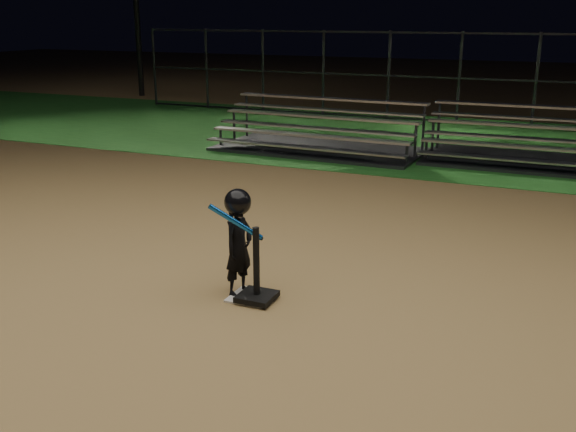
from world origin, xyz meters
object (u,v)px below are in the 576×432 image
(bleacher_right, at_px, (540,154))
(home_plate, at_px, (252,297))
(batting_tee, at_px, (257,286))
(bleacher_left, at_px, (318,141))
(child_batter, at_px, (239,239))

(bleacher_right, bearing_deg, home_plate, -106.75)
(batting_tee, height_order, bleacher_left, bleacher_left)
(batting_tee, distance_m, bleacher_left, 8.16)
(child_batter, relative_size, bleacher_right, 0.26)
(bleacher_right, bearing_deg, batting_tee, -106.07)
(bleacher_right, bearing_deg, child_batter, -107.91)
(batting_tee, height_order, child_batter, child_batter)
(home_plate, relative_size, child_batter, 0.38)
(home_plate, height_order, bleacher_right, bleacher_right)
(home_plate, bearing_deg, bleacher_left, 105.59)
(home_plate, height_order, bleacher_left, bleacher_left)
(home_plate, distance_m, bleacher_left, 8.08)
(bleacher_left, height_order, bleacher_right, bleacher_right)
(batting_tee, bearing_deg, child_batter, 158.90)
(batting_tee, relative_size, child_batter, 0.68)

